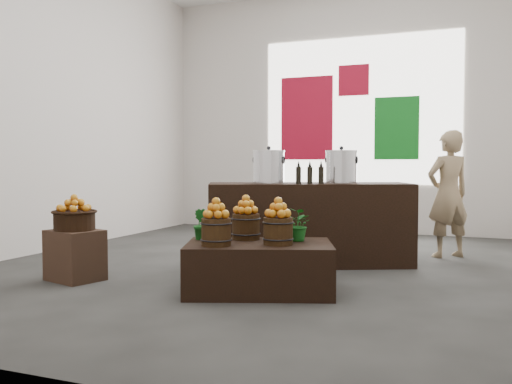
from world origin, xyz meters
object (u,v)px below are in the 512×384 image
at_px(display_table, 259,268).
at_px(stock_pot_left, 269,168).
at_px(counter, 309,224).
at_px(shopper, 448,194).
at_px(crate, 75,255).
at_px(stock_pot_center, 341,168).
at_px(wicker_basket, 75,221).

relative_size(display_table, stock_pot_left, 3.67).
bearing_deg(counter, stock_pot_left, -180.00).
distance_m(stock_pot_left, shopper, 2.27).
relative_size(display_table, counter, 0.57).
bearing_deg(crate, stock_pot_center, 40.01).
height_order(crate, counter, counter).
bearing_deg(shopper, crate, 1.44).
distance_m(crate, counter, 2.54).
bearing_deg(wicker_basket, shopper, 40.44).
bearing_deg(stock_pot_center, counter, -155.10).
bearing_deg(display_table, shopper, 40.79).
height_order(display_table, shopper, shopper).
height_order(counter, stock_pot_center, stock_pot_center).
bearing_deg(crate, stock_pot_left, 45.86).
xyz_separation_m(wicker_basket, stock_pot_center, (2.20, 1.85, 0.51)).
xyz_separation_m(counter, stock_pot_center, (0.32, 0.15, 0.63)).
distance_m(wicker_basket, counter, 2.53).
xyz_separation_m(stock_pot_center, shopper, (1.09, 0.96, -0.32)).
height_order(crate, display_table, crate).
bearing_deg(stock_pot_center, crate, -139.99).
distance_m(crate, stock_pot_left, 2.26).
bearing_deg(counter, crate, -162.78).
distance_m(counter, stock_pot_center, 0.73).
height_order(display_table, stock_pot_left, stock_pot_left).
xyz_separation_m(crate, stock_pot_center, (2.20, 1.85, 0.85)).
bearing_deg(stock_pot_left, stock_pot_center, 24.90).
distance_m(counter, shopper, 1.82).
relative_size(wicker_basket, shopper, 0.26).
height_order(counter, shopper, shopper).
bearing_deg(shopper, stock_pot_left, -3.60).
distance_m(display_table, stock_pot_center, 1.90).
relative_size(counter, shopper, 1.46).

